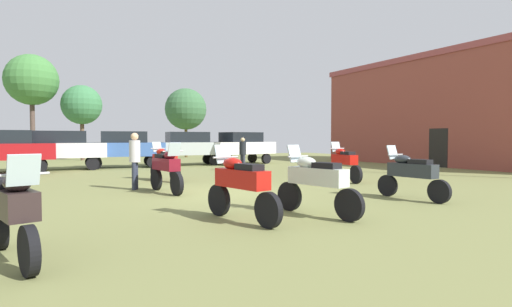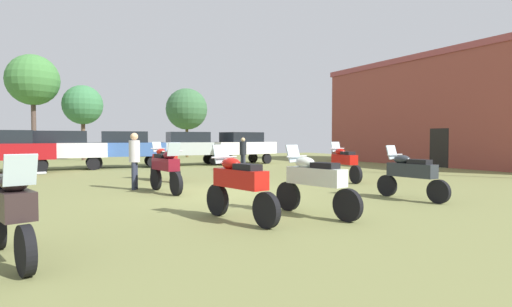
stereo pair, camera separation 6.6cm
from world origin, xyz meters
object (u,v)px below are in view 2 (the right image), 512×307
motorcycle_5 (164,162)px  person_2 (243,152)px  brick_building (453,111)px  person_3 (134,156)px  motorcycle_12 (166,168)px  car_2 (124,147)px  car_3 (5,148)px  car_4 (242,145)px  motorcycle_13 (344,162)px  motorcycle_6 (315,181)px  tree_4 (187,109)px  car_5 (62,147)px  motorcycle_3 (239,184)px  tree_3 (83,105)px  car_6 (188,146)px  motorcycle_4 (10,208)px  motorcycle_10 (410,173)px  tree_1 (33,80)px

motorcycle_5 → person_2: 5.40m
brick_building → person_3: bearing=-171.1°
motorcycle_12 → car_2: 11.25m
car_3 → car_4: 12.70m
motorcycle_5 → motorcycle_13: size_ratio=1.05×
motorcycle_6 → person_3: (-2.42, 6.22, 0.33)m
brick_building → person_3: 20.44m
brick_building → person_2: brick_building is taller
motorcycle_12 → tree_4: 22.87m
car_5 → tree_4: size_ratio=0.75×
brick_building → car_4: bearing=150.2°
brick_building → person_3: size_ratio=9.10×
motorcycle_6 → car_3: bearing=100.9°
motorcycle_3 → motorcycle_6: 1.68m
motorcycle_5 → tree_3: (-1.28, 17.03, 3.33)m
motorcycle_5 → tree_3: bearing=82.9°
motorcycle_12 → tree_3: (-0.37, 20.40, 3.32)m
car_3 → car_6: 9.37m
car_4 → person_3: bearing=128.6°
motorcycle_4 → car_3: (-1.00, 15.67, 0.46)m
motorcycle_10 → motorcycle_5: bearing=114.3°
motorcycle_4 → person_3: size_ratio=1.20×
motorcycle_6 → car_5: 16.55m
motorcycle_6 → person_3: 6.68m
brick_building → car_5: bearing=162.9°
car_5 → person_2: 9.35m
car_3 → tree_4: tree_4 is taller
motorcycle_13 → tree_4: tree_4 is taller
motorcycle_3 → motorcycle_10: size_ratio=1.03×
motorcycle_13 → car_5: 14.38m
car_6 → person_3: (-5.25, -10.11, -0.11)m
motorcycle_3 → motorcycle_4: size_ratio=1.02×
motorcycle_5 → motorcycle_6: size_ratio=0.99×
motorcycle_4 → tree_3: (3.33, 26.05, 3.35)m
motorcycle_4 → person_3: bearing=-127.9°
car_4 → car_5: 10.25m
motorcycle_3 → car_3: (-4.80, 14.80, 0.43)m
motorcycle_12 → tree_1: 21.84m
person_2 → tree_4: 15.67m
person_2 → tree_1: tree_1 is taller
brick_building → motorcycle_3: (-19.31, -9.12, -2.57)m
motorcycle_3 → tree_1: bearing=87.2°
motorcycle_5 → car_3: (-5.60, 6.66, 0.44)m
motorcycle_4 → car_5: (1.42, 16.68, 0.46)m
car_2 → tree_4: size_ratio=0.77×
motorcycle_4 → motorcycle_10: (9.04, 1.22, -0.01)m
tree_4 → motorcycle_4: bearing=-113.3°
brick_building → motorcycle_13: (-12.65, -4.50, -2.58)m
car_5 → car_6: same height
car_2 → car_6: same height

